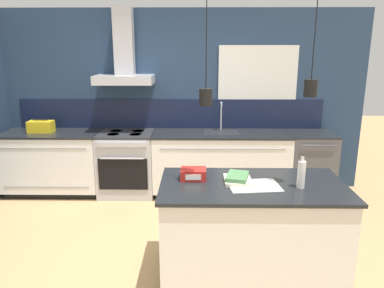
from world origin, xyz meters
name	(u,v)px	position (x,y,z in m)	size (l,w,h in m)	color
ground_plane	(159,256)	(0.00, 0.00, 0.00)	(16.00, 16.00, 0.00)	tan
wall_back	(169,98)	(-0.03, 2.00, 1.35)	(5.60, 2.47, 2.60)	navy
counter_run_left	(53,163)	(-1.69, 1.69, 0.46)	(1.37, 0.64, 0.91)	black
counter_run_sink	(221,163)	(0.73, 1.69, 0.46)	(1.93, 0.64, 1.32)	black
oven_range	(127,163)	(-0.62, 1.69, 0.46)	(0.78, 0.66, 0.91)	#B5B5BA
dishwasher	(309,164)	(1.99, 1.69, 0.46)	(0.61, 0.65, 0.91)	#4C4C51
kitchen_island	(251,230)	(0.88, -0.31, 0.46)	(1.64, 0.89, 0.91)	black
bottle_on_island	(301,174)	(1.28, -0.39, 1.04)	(0.07, 0.07, 0.30)	silver
book_stack	(238,178)	(0.75, -0.25, 0.94)	(0.24, 0.31, 0.06)	beige
red_supply_box	(193,174)	(0.35, -0.19, 0.96)	(0.23, 0.18, 0.10)	red
paper_pile	(254,186)	(0.89, -0.36, 0.91)	(0.47, 0.36, 0.01)	silver
yellow_toolbox	(41,127)	(-1.81, 1.69, 0.99)	(0.34, 0.18, 0.19)	gold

